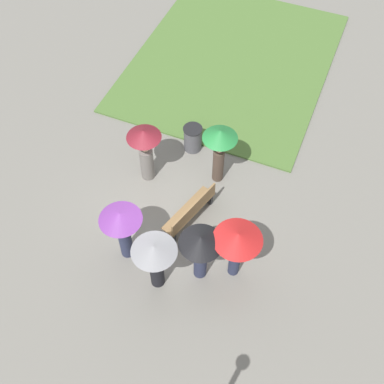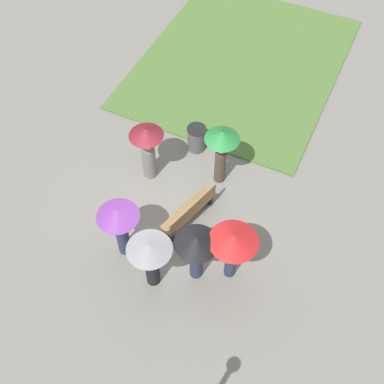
{
  "view_description": "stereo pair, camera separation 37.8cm",
  "coord_description": "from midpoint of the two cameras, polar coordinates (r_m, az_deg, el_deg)",
  "views": [
    {
      "loc": [
        6.22,
        3.42,
        11.23
      ],
      "look_at": [
        -0.77,
        0.53,
        0.77
      ],
      "focal_mm": 45.0,
      "sensor_mm": 36.0,
      "label": 1
    },
    {
      "loc": [
        6.07,
        3.77,
        11.23
      ],
      "look_at": [
        -0.77,
        0.53,
        0.77
      ],
      "focal_mm": 45.0,
      "sensor_mm": 36.0,
      "label": 2
    }
  ],
  "objects": [
    {
      "name": "lawn_patch_near",
      "position": [
        17.91,
        4.18,
        15.29
      ],
      "size": [
        8.33,
        6.65,
        0.06
      ],
      "color": "#4C7033",
      "rests_on": "ground_plane"
    },
    {
      "name": "crowd_person_red",
      "position": [
        11.27,
        4.43,
        -5.93
      ],
      "size": [
        1.19,
        1.19,
        1.84
      ],
      "rotation": [
        0.0,
        0.0,
        2.23
      ],
      "color": "#282D47",
      "rests_on": "ground_plane"
    },
    {
      "name": "crowd_person_grey",
      "position": [
        11.3,
        -5.38,
        -7.69
      ],
      "size": [
        1.08,
        1.08,
        1.8
      ],
      "rotation": [
        0.0,
        0.0,
        0.27
      ],
      "color": "black",
      "rests_on": "ground_plane"
    },
    {
      "name": "ground_plane",
      "position": [
        13.29,
        -4.21,
        -3.74
      ],
      "size": [
        90.0,
        90.0,
        0.0
      ],
      "primitive_type": "plane",
      "color": "slate"
    },
    {
      "name": "crowd_person_green",
      "position": [
        13.06,
        2.46,
        5.58
      ],
      "size": [
        0.96,
        0.96,
        2.0
      ],
      "rotation": [
        0.0,
        0.0,
        3.82
      ],
      "color": "#47382D",
      "rests_on": "ground_plane"
    },
    {
      "name": "crowd_person_black",
      "position": [
        11.34,
        0.08,
        -6.55
      ],
      "size": [
        1.06,
        1.06,
        1.78
      ],
      "rotation": [
        0.0,
        0.0,
        3.33
      ],
      "color": "#282D47",
      "rests_on": "ground_plane"
    },
    {
      "name": "crowd_person_purple",
      "position": [
        11.74,
        -9.26,
        -3.79
      ],
      "size": [
        1.06,
        1.06,
        1.88
      ],
      "rotation": [
        0.0,
        0.0,
        0.73
      ],
      "color": "#282D47",
      "rests_on": "ground_plane"
    },
    {
      "name": "park_bench",
      "position": [
        12.91,
        -0.99,
        -2.3
      ],
      "size": [
        1.83,
        0.91,
        0.9
      ],
      "rotation": [
        0.0,
        0.0,
        -0.29
      ],
      "color": "brown",
      "rests_on": "ground_plane"
    },
    {
      "name": "crowd_person_maroon",
      "position": [
        13.32,
        -6.39,
        5.25
      ],
      "size": [
        0.96,
        0.96,
        1.92
      ],
      "rotation": [
        0.0,
        0.0,
        5.32
      ],
      "color": "slate",
      "rests_on": "ground_plane"
    },
    {
      "name": "trash_bin",
      "position": [
        14.59,
        -0.66,
        6.38
      ],
      "size": [
        0.58,
        0.58,
        0.85
      ],
      "color": "#4C4C51",
      "rests_on": "ground_plane"
    }
  ]
}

